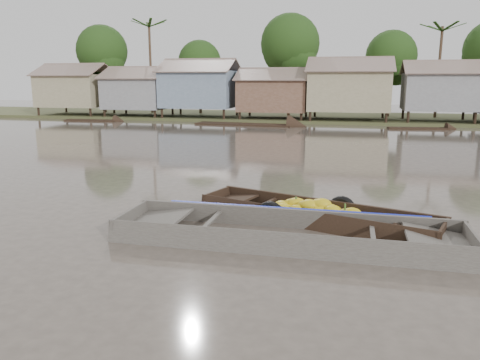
# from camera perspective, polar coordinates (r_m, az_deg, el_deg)

# --- Properties ---
(ground) EXTENTS (120.00, 120.00, 0.00)m
(ground) POSITION_cam_1_polar(r_m,az_deg,el_deg) (12.05, -1.05, -5.10)
(ground) COLOR #4B4239
(ground) RESTS_ON ground
(riverbank) EXTENTS (120.00, 12.47, 10.22)m
(riverbank) POSITION_cam_1_polar(r_m,az_deg,el_deg) (43.00, 13.93, 11.18)
(riverbank) COLOR #384723
(riverbank) RESTS_ON ground
(banana_boat) EXTENTS (6.37, 3.36, 0.86)m
(banana_boat) POSITION_cam_1_polar(r_m,az_deg,el_deg) (12.16, 8.74, -4.14)
(banana_boat) COLOR black
(banana_boat) RESTS_ON ground
(viewer_boat) EXTENTS (7.85, 2.09, 0.63)m
(viewer_boat) POSITION_cam_1_polar(r_m,az_deg,el_deg) (10.70, 5.97, -7.05)
(viewer_boat) COLOR #3F3B35
(viewer_boat) RESTS_ON ground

